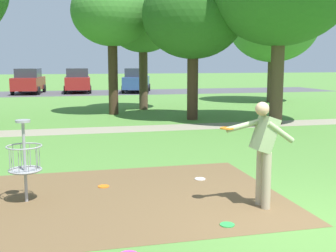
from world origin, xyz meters
TOP-DOWN VIEW (x-y plane):
  - ground_plane at (0.00, 0.00)m, footprint 160.00×160.00m
  - dirt_tee_pad at (-2.46, 1.83)m, footprint 5.60×4.07m
  - disc_golf_basket at (-4.06, 2.02)m, footprint 0.98×0.58m
  - player_throwing at (-0.27, 0.84)m, footprint 1.11×0.48m
  - frisbee_by_tee at (-1.12, 0.20)m, footprint 0.21×0.21m
  - frisbee_far_left at (-0.74, 2.64)m, footprint 0.21×0.21m
  - frisbee_far_right at (-2.67, 2.57)m, footprint 0.22×0.22m
  - tree_near_left at (1.76, 11.40)m, footprint 4.05×4.05m
  - tree_near_right at (0.51, 15.56)m, footprint 3.47×3.47m
  - tree_far_left at (-1.16, 13.90)m, footprint 3.54×3.54m
  - tree_far_center at (8.54, 17.85)m, footprint 5.17×5.17m
  - parking_lot_strip at (0.00, 27.90)m, footprint 36.00×6.00m
  - parked_car_leftmost at (-5.77, 28.13)m, footprint 2.33×4.38m
  - parked_car_center_left at (-2.23, 28.34)m, footprint 2.11×4.27m
  - parked_car_center_right at (2.19, 27.63)m, footprint 2.76×4.51m
  - gravel_path at (0.00, 9.48)m, footprint 40.00×1.42m

SIDE VIEW (x-z plane):
  - ground_plane at x=0.00m, z-range 0.00..0.00m
  - gravel_path at x=0.00m, z-range 0.00..0.00m
  - parking_lot_strip at x=0.00m, z-range 0.00..0.01m
  - dirt_tee_pad at x=-2.46m, z-range 0.00..0.01m
  - frisbee_by_tee at x=-1.12m, z-range 0.00..0.02m
  - frisbee_far_left at x=-0.74m, z-range 0.00..0.02m
  - frisbee_far_right at x=-2.67m, z-range 0.00..0.02m
  - disc_golf_basket at x=-4.06m, z-range 0.06..1.45m
  - parked_car_leftmost at x=-5.77m, z-range 0.00..1.84m
  - parked_car_center_left at x=-2.23m, z-range 0.00..1.84m
  - parked_car_center_right at x=2.19m, z-range 0.00..1.84m
  - player_throwing at x=-0.27m, z-range 0.13..1.84m
  - tree_near_left at x=1.76m, z-range 1.19..7.07m
  - tree_near_right at x=0.51m, z-range 1.34..7.06m
  - tree_far_left at x=-1.16m, z-range 1.46..7.46m
  - tree_far_center at x=8.54m, z-range 1.13..7.83m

